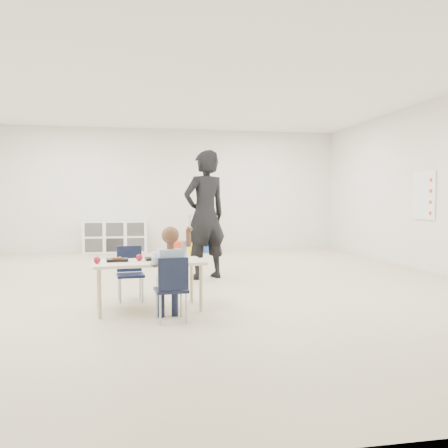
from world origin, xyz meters
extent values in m
plane|color=beige|center=(0.00, 0.00, 0.00)|extent=(9.00, 9.00, 0.00)
plane|color=white|center=(0.00, 0.00, 2.80)|extent=(9.00, 9.00, 0.00)
cube|color=white|center=(0.00, 4.50, 1.40)|extent=(8.00, 0.02, 2.80)
cube|color=white|center=(0.00, -4.50, 1.40)|extent=(8.00, 0.02, 2.80)
cube|color=#F0E5C0|center=(-0.61, -1.47, 0.51)|extent=(1.20, 0.69, 0.03)
cube|color=black|center=(-0.53, -1.40, 0.54)|extent=(0.23, 0.18, 0.03)
cube|color=black|center=(-0.94, -1.44, 0.54)|extent=(0.23, 0.18, 0.03)
cube|color=white|center=(-0.55, -1.56, 0.58)|extent=(0.08, 0.08, 0.10)
ellipsoid|color=#DCAC5A|center=(-0.29, -1.54, 0.56)|extent=(0.09, 0.09, 0.07)
sphere|color=maroon|center=(-0.71, -1.45, 0.56)|extent=(0.07, 0.07, 0.07)
sphere|color=maroon|center=(-1.13, -1.58, 0.56)|extent=(0.07, 0.07, 0.07)
cube|color=white|center=(-1.20, 4.28, 0.35)|extent=(1.40, 0.40, 0.70)
cube|color=white|center=(3.98, 0.60, 1.25)|extent=(0.02, 0.60, 0.80)
imported|color=black|center=(0.27, 0.43, 0.95)|extent=(0.82, 0.70, 1.91)
cube|color=red|center=(0.25, 3.98, 0.12)|extent=(0.40, 0.50, 0.24)
cube|color=yellow|center=(0.49, 3.74, 0.10)|extent=(0.33, 0.42, 0.20)
cube|color=blue|center=(0.90, 3.98, 0.10)|extent=(0.34, 0.43, 0.21)
camera|label=1|loc=(-0.74, -6.55, 1.19)|focal=38.00mm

